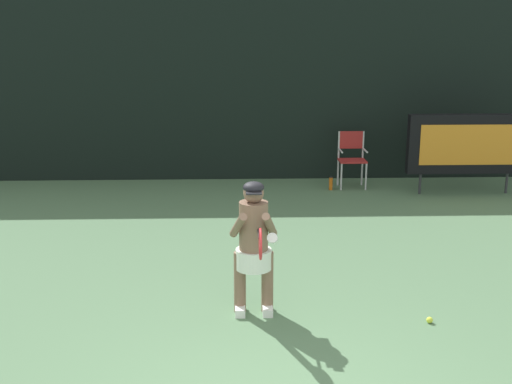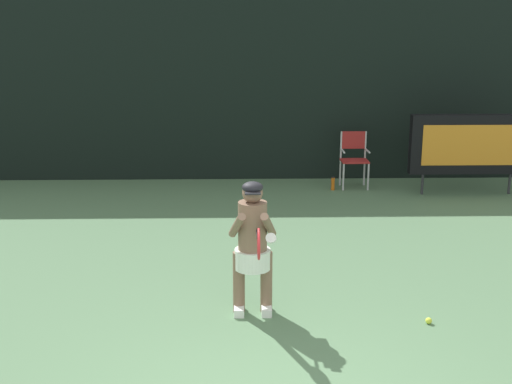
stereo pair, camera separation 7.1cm
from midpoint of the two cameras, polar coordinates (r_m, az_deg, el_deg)
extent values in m
cube|color=black|center=(12.93, -0.49, 9.03)|extent=(18.00, 0.12, 3.60)
cube|color=black|center=(12.42, 18.22, 4.12)|extent=(2.20, 0.20, 1.10)
cube|color=orange|center=(12.32, 18.39, 4.03)|extent=(1.80, 0.01, 0.75)
cylinder|color=#2D2D33|center=(12.31, 14.34, 0.74)|extent=(0.05, 0.05, 0.40)
cylinder|color=#2D2D33|center=(12.87, 21.41, 0.77)|extent=(0.05, 0.05, 0.40)
cylinder|color=#B7B7BC|center=(12.30, 7.50, 1.35)|extent=(0.04, 0.04, 0.52)
cylinder|color=#B7B7BC|center=(12.38, 9.68, 1.36)|extent=(0.04, 0.04, 0.52)
cylinder|color=#B7B7BC|center=(12.69, 7.21, 1.76)|extent=(0.04, 0.04, 0.52)
cylinder|color=#B7B7BC|center=(12.77, 9.33, 1.77)|extent=(0.04, 0.04, 0.52)
cube|color=maroon|center=(12.47, 8.48, 2.79)|extent=(0.52, 0.44, 0.03)
cylinder|color=#B7B7BC|center=(12.58, 7.28, 4.16)|extent=(0.04, 0.04, 0.56)
cylinder|color=#B7B7BC|center=(12.66, 9.43, 4.15)|extent=(0.04, 0.04, 0.56)
cube|color=maroon|center=(12.60, 8.38, 4.65)|extent=(0.48, 0.02, 0.34)
cylinder|color=#B7B7BC|center=(12.39, 7.42, 3.72)|extent=(0.04, 0.44, 0.04)
cylinder|color=#B7B7BC|center=(12.48, 9.59, 3.72)|extent=(0.04, 0.44, 0.04)
cylinder|color=#CF5F15|center=(12.32, 6.56, 0.74)|extent=(0.07, 0.07, 0.24)
cylinder|color=black|center=(12.29, 6.58, 1.34)|extent=(0.03, 0.03, 0.03)
cube|color=white|center=(7.06, -1.73, -10.50)|extent=(0.11, 0.26, 0.09)
cube|color=white|center=(7.07, 0.75, -10.47)|extent=(0.11, 0.26, 0.09)
cylinder|color=brown|center=(6.99, -1.75, -8.09)|extent=(0.13, 0.13, 0.69)
cylinder|color=brown|center=(7.00, 0.74, -8.06)|extent=(0.13, 0.13, 0.69)
cylinder|color=silver|center=(6.89, -0.51, -6.02)|extent=(0.39, 0.39, 0.22)
cylinder|color=brown|center=(6.78, -0.52, -3.19)|extent=(0.31, 0.31, 0.56)
sphere|color=brown|center=(6.67, -0.52, -0.09)|extent=(0.22, 0.22, 0.22)
ellipsoid|color=black|center=(6.65, -0.52, 0.42)|extent=(0.22, 0.22, 0.12)
cube|color=black|center=(6.57, -0.50, -0.07)|extent=(0.17, 0.12, 0.02)
cylinder|color=brown|center=(6.59, -1.92, -3.02)|extent=(0.20, 0.47, 0.38)
cylinder|color=brown|center=(6.60, 0.95, -3.00)|extent=(0.20, 0.47, 0.38)
cylinder|color=white|center=(6.52, 1.18, -4.18)|extent=(0.13, 0.13, 0.12)
cylinder|color=black|center=(6.47, -0.02, -3.80)|extent=(0.03, 0.28, 0.03)
torus|color=red|center=(6.18, 0.07, -4.69)|extent=(0.02, 0.31, 0.31)
ellipsoid|color=silver|center=(6.18, 0.07, -4.69)|extent=(0.01, 0.26, 0.26)
sphere|color=#CCDB3D|center=(7.09, 15.03, -11.03)|extent=(0.07, 0.07, 0.07)
camera|label=1|loc=(0.04, -90.31, -0.08)|focal=44.58mm
camera|label=2|loc=(0.04, 89.69, 0.08)|focal=44.58mm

